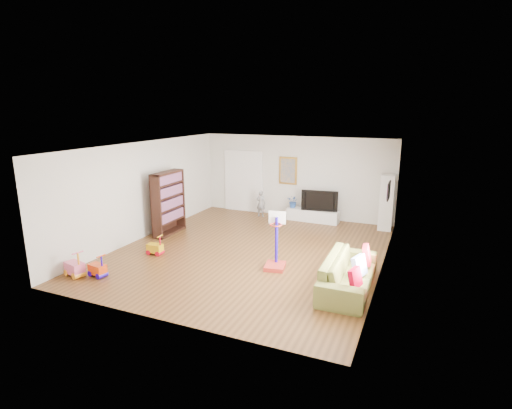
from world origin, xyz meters
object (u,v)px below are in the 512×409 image
at_px(media_console, 313,215).
at_px(bookshelf, 168,203).
at_px(sofa, 349,273).
at_px(basketball_hoop, 275,241).

relative_size(media_console, bookshelf, 0.92).
distance_m(sofa, basketball_hoop, 1.81).
xyz_separation_m(bookshelf, sofa, (5.52, -1.64, -0.58)).
bearing_deg(basketball_hoop, sofa, -22.46).
relative_size(bookshelf, sofa, 0.80).
height_order(media_console, basketball_hoop, basketball_hoop).
relative_size(media_console, basketball_hoop, 1.27).
bearing_deg(basketball_hoop, bookshelf, 151.27).
bearing_deg(bookshelf, media_console, 38.36).
height_order(bookshelf, sofa, bookshelf).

